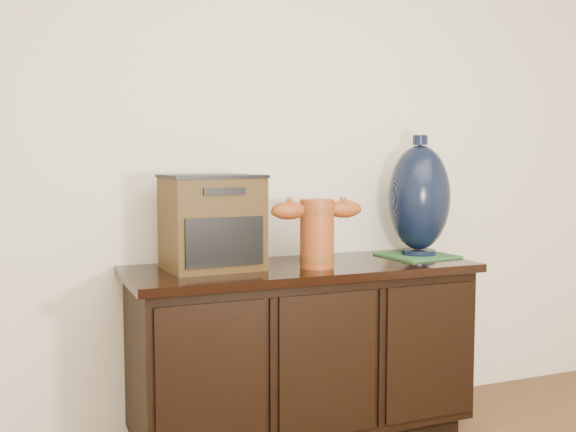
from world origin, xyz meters
name	(u,v)px	position (x,y,z in m)	size (l,w,h in m)	color
sideboard	(302,351)	(0.00, 2.23, 0.39)	(1.46, 0.56, 0.75)	black
terracotta_vessel	(317,229)	(0.03, 2.14, 0.91)	(0.39, 0.15, 0.28)	#9D471C
tv_radio	(212,222)	(-0.37, 2.27, 0.94)	(0.39, 0.32, 0.38)	#39260E
green_mat	(417,255)	(0.59, 2.26, 0.76)	(0.29, 0.29, 0.01)	#2A5D2E
lamp_base	(419,198)	(0.59, 2.26, 1.02)	(0.30, 0.30, 0.54)	black
spray_can	(316,243)	(0.11, 2.32, 0.83)	(0.05, 0.05, 0.15)	#52160E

